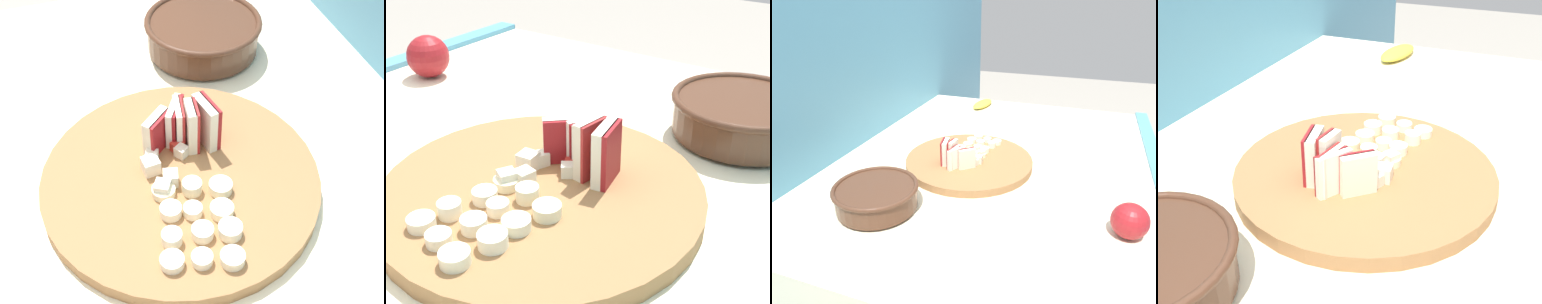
# 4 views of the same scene
# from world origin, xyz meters

# --- Properties ---
(cutting_board) EXTENTS (0.34, 0.34, 0.02)m
(cutting_board) POSITION_xyz_m (-0.06, 0.07, 0.87)
(cutting_board) COLOR olive
(cutting_board) RESTS_ON tiled_countertop
(apple_wedge_fan) EXTENTS (0.07, 0.10, 0.07)m
(apple_wedge_fan) POSITION_xyz_m (-0.12, 0.10, 0.91)
(apple_wedge_fan) COLOR maroon
(apple_wedge_fan) RESTS_ON cutting_board
(apple_dice_pile) EXTENTS (0.08, 0.07, 0.02)m
(apple_dice_pile) POSITION_xyz_m (-0.07, 0.05, 0.89)
(apple_dice_pile) COLOR #EFE5CC
(apple_dice_pile) RESTS_ON cutting_board
(banana_slice_rows) EXTENTS (0.14, 0.11, 0.02)m
(banana_slice_rows) POSITION_xyz_m (0.02, 0.07, 0.89)
(banana_slice_rows) COLOR beige
(banana_slice_rows) RESTS_ON cutting_board
(ceramic_bowl) EXTENTS (0.19, 0.19, 0.06)m
(ceramic_bowl) POSITION_xyz_m (-0.33, 0.20, 0.90)
(ceramic_bowl) COLOR #4C2D1E
(ceramic_bowl) RESTS_ON tiled_countertop
(whole_apple) EXTENTS (0.07, 0.07, 0.07)m
(whole_apple) POSITION_xyz_m (-0.25, -0.32, 0.90)
(whole_apple) COLOR maroon
(whole_apple) RESTS_ON tiled_countertop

